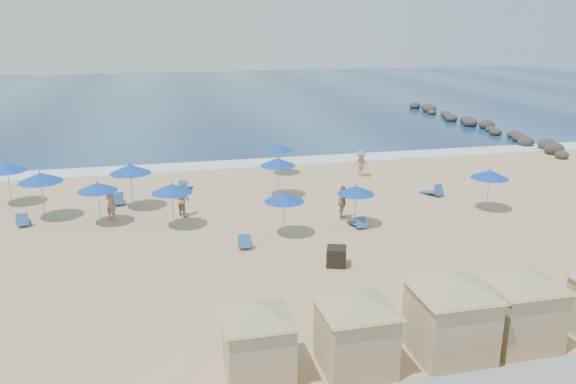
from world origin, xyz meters
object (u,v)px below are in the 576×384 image
at_px(umbrella_3, 130,169).
at_px(umbrella_8, 279,147).
at_px(umbrella_1, 40,177).
at_px(beachgoer_3, 361,164).
at_px(rock_jetty, 476,124).
at_px(umbrella_4, 172,188).
at_px(umbrella_7, 356,190).
at_px(umbrella_5, 284,197).
at_px(umbrella_9, 490,174).
at_px(umbrella_2, 97,187).
at_px(beachgoer_2, 342,202).
at_px(cabana_2, 452,305).
at_px(beachgoer_0, 111,204).
at_px(umbrella_0, 7,167).
at_px(umbrella_6, 278,162).
at_px(cabana_0, 258,330).
at_px(cabana_3, 521,296).
at_px(cabana_1, 356,321).
at_px(trash_bin, 336,256).
at_px(beachgoer_1, 183,200).

height_order(umbrella_3, umbrella_8, umbrella_3).
height_order(umbrella_1, beachgoer_3, umbrella_1).
relative_size(rock_jetty, umbrella_3, 10.48).
bearing_deg(umbrella_4, umbrella_7, -11.53).
height_order(umbrella_4, umbrella_5, umbrella_4).
relative_size(rock_jetty, beachgoer_3, 15.29).
bearing_deg(umbrella_9, umbrella_8, 133.30).
bearing_deg(umbrella_2, umbrella_8, 34.93).
distance_m(umbrella_5, beachgoer_2, 3.91).
height_order(umbrella_8, umbrella_9, umbrella_9).
bearing_deg(beachgoer_2, cabana_2, -173.90).
bearing_deg(beachgoer_0, umbrella_0, 1.37).
xyz_separation_m(umbrella_3, beachgoer_3, (14.30, 3.45, -1.33)).
bearing_deg(rock_jetty, beachgoer_2, -133.30).
xyz_separation_m(umbrella_5, umbrella_6, (0.99, 6.13, 0.17)).
bearing_deg(cabana_0, cabana_3, -0.69).
bearing_deg(umbrella_0, rock_jetty, 22.36).
height_order(umbrella_7, beachgoer_2, umbrella_7).
xyz_separation_m(umbrella_4, beachgoer_0, (-3.06, 1.89, -1.16)).
bearing_deg(cabana_1, umbrella_3, 112.18).
height_order(rock_jetty, beachgoer_2, beachgoer_2).
relative_size(umbrella_1, umbrella_5, 1.16).
xyz_separation_m(umbrella_0, beachgoer_2, (17.12, -6.40, -1.25)).
bearing_deg(umbrella_9, umbrella_4, 176.27).
bearing_deg(umbrella_9, trash_bin, -153.35).
relative_size(umbrella_1, beachgoer_1, 1.48).
bearing_deg(umbrella_9, umbrella_6, 154.72).
height_order(rock_jetty, umbrella_8, umbrella_8).
height_order(rock_jetty, umbrella_0, umbrella_0).
bearing_deg(cabana_2, rock_jetty, 58.10).
height_order(umbrella_5, beachgoer_3, umbrella_5).
distance_m(umbrella_4, umbrella_9, 16.49).
bearing_deg(beachgoer_3, umbrella_2, -99.51).
relative_size(umbrella_3, umbrella_8, 1.21).
xyz_separation_m(umbrella_7, beachgoer_3, (3.48, 8.76, -0.98)).
xyz_separation_m(umbrella_2, umbrella_5, (8.62, -3.58, -0.05)).
height_order(cabana_0, cabana_2, cabana_2).
bearing_deg(umbrella_3, umbrella_0, 161.30).
bearing_deg(cabana_0, trash_bin, 56.43).
height_order(cabana_1, beachgoer_3, cabana_1).
relative_size(cabana_0, umbrella_6, 1.70).
xyz_separation_m(cabana_3, beachgoer_2, (-1.67, 12.34, -0.72)).
bearing_deg(beachgoer_3, umbrella_1, -106.60).
relative_size(umbrella_1, umbrella_2, 1.13).
xyz_separation_m(umbrella_0, umbrella_4, (8.66, -5.76, -0.14)).
relative_size(umbrella_2, umbrella_7, 1.05).
relative_size(trash_bin, umbrella_4, 0.34).
bearing_deg(umbrella_5, cabana_0, -106.51).
bearing_deg(umbrella_5, umbrella_7, 7.76).
height_order(cabana_2, beachgoer_1, cabana_2).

